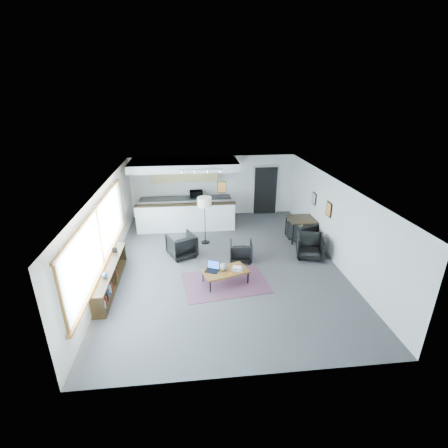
{
  "coord_description": "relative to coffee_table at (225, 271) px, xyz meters",
  "views": [
    {
      "loc": [
        -0.99,
        -9.12,
        5.09
      ],
      "look_at": [
        0.03,
        0.4,
        1.18
      ],
      "focal_mm": 26.0,
      "sensor_mm": 36.0,
      "label": 1
    }
  ],
  "objects": [
    {
      "name": "microwave",
      "position": [
        -0.65,
        5.33,
        0.73
      ],
      "size": [
        0.55,
        0.34,
        0.36
      ],
      "primitive_type": "imported",
      "rotation": [
        0.0,
        0.0,
        0.09
      ],
      "color": "black",
      "rests_on": "kitchenette"
    },
    {
      "name": "coffee_table",
      "position": [
        0.0,
        0.0,
        0.0
      ],
      "size": [
        1.39,
        1.01,
        0.41
      ],
      "rotation": [
        0.0,
        0.0,
        0.3
      ],
      "color": "brown",
      "rests_on": "floor"
    },
    {
      "name": "armchair_left",
      "position": [
        -1.26,
        1.8,
        0.05
      ],
      "size": [
        1.08,
        1.05,
        0.85
      ],
      "primitive_type": "imported",
      "rotation": [
        0.0,
        0.0,
        3.57
      ],
      "color": "black",
      "rests_on": "floor"
    },
    {
      "name": "dining_chair_near",
      "position": [
        2.94,
        1.29,
        -0.02
      ],
      "size": [
        0.85,
        0.82,
        0.72
      ],
      "primitive_type": "imported",
      "rotation": [
        0.0,
        0.0,
        -0.27
      ],
      "color": "black",
      "rests_on": "floor"
    },
    {
      "name": "track_light",
      "position": [
        -0.49,
        3.38,
        2.15
      ],
      "size": [
        1.6,
        0.07,
        0.15
      ],
      "color": "silver",
      "rests_on": "room"
    },
    {
      "name": "floor_lamp",
      "position": [
        -0.42,
        2.75,
        1.12
      ],
      "size": [
        0.6,
        0.6,
        1.72
      ],
      "rotation": [
        0.0,
        0.0,
        0.25
      ],
      "color": "black",
      "rests_on": "floor"
    },
    {
      "name": "laptop",
      "position": [
        -0.35,
        0.06,
        0.11
      ],
      "size": [
        0.46,
        0.42,
        0.26
      ],
      "rotation": [
        0.0,
        0.0,
        -0.42
      ],
      "color": "black",
      "rests_on": "coffee_table"
    },
    {
      "name": "room",
      "position": [
        0.1,
        1.18,
        0.92
      ],
      "size": [
        7.02,
        9.02,
        2.62
      ],
      "color": "#49494C",
      "rests_on": "ground"
    },
    {
      "name": "window",
      "position": [
        -3.37,
        0.28,
        1.08
      ],
      "size": [
        0.1,
        5.95,
        1.66
      ],
      "color": "#8CBFFF",
      "rests_on": "room"
    },
    {
      "name": "wall_art_lower",
      "position": [
        3.57,
        1.58,
        1.17
      ],
      "size": [
        0.03,
        0.38,
        0.48
      ],
      "color": "black",
      "rests_on": "room"
    },
    {
      "name": "ceramic_pot",
      "position": [
        -0.04,
        0.02,
        0.15
      ],
      "size": [
        0.23,
        0.23,
        0.23
      ],
      "rotation": [
        0.0,
        0.0,
        0.15
      ],
      "color": "gray",
      "rests_on": "coffee_table"
    },
    {
      "name": "doorway",
      "position": [
        2.4,
        5.6,
        0.7
      ],
      "size": [
        1.1,
        0.12,
        2.15
      ],
      "color": "black",
      "rests_on": "room"
    },
    {
      "name": "wall_art_upper",
      "position": [
        3.57,
        2.88,
        1.12
      ],
      "size": [
        0.03,
        0.34,
        0.44
      ],
      "color": "black",
      "rests_on": "room"
    },
    {
      "name": "dining_table",
      "position": [
        3.1,
        2.69,
        0.36
      ],
      "size": [
        0.97,
        0.97,
        0.81
      ],
      "rotation": [
        0.0,
        0.0,
        0.01
      ],
      "color": "black",
      "rests_on": "floor"
    },
    {
      "name": "kitchenette",
      "position": [
        -1.1,
        4.89,
        1.0
      ],
      "size": [
        4.2,
        1.96,
        2.6
      ],
      "color": "white",
      "rests_on": "floor"
    },
    {
      "name": "dining_chair_far",
      "position": [
        3.09,
        2.49,
        -0.02
      ],
      "size": [
        0.88,
        0.85,
        0.72
      ],
      "primitive_type": "imported",
      "rotation": [
        0.0,
        0.0,
        3.49
      ],
      "color": "black",
      "rests_on": "floor"
    },
    {
      "name": "coaster",
      "position": [
        0.11,
        -0.2,
        0.03
      ],
      "size": [
        0.13,
        0.13,
        0.01
      ],
      "rotation": [
        0.0,
        0.0,
        -0.31
      ],
      "color": "#E5590C",
      "rests_on": "coffee_table"
    },
    {
      "name": "book_stack",
      "position": [
        0.34,
        0.02,
        0.07
      ],
      "size": [
        0.35,
        0.31,
        0.09
      ],
      "rotation": [
        0.0,
        0.0,
        -0.3
      ],
      "color": "silver",
      "rests_on": "coffee_table"
    },
    {
      "name": "kilim_rug",
      "position": [
        0.0,
        0.0,
        -0.37
      ],
      "size": [
        2.56,
        1.91,
        0.01
      ],
      "rotation": [
        0.0,
        0.0,
        0.13
      ],
      "color": "#563043",
      "rests_on": "floor"
    },
    {
      "name": "armchair_right",
      "position": [
        0.65,
        1.29,
        -0.02
      ],
      "size": [
        0.78,
        0.74,
        0.72
      ],
      "primitive_type": "imported",
      "rotation": [
        0.0,
        0.0,
        3.02
      ],
      "color": "black",
      "rests_on": "floor"
    },
    {
      "name": "console",
      "position": [
        -3.2,
        0.13,
        -0.05
      ],
      "size": [
        0.35,
        3.0,
        0.8
      ],
      "color": "black",
      "rests_on": "floor"
    }
  ]
}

